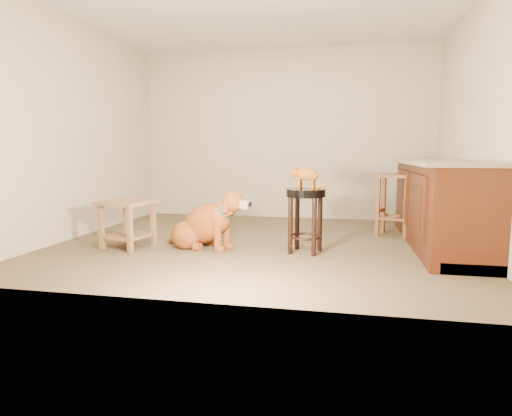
% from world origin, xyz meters
% --- Properties ---
extents(floor, '(4.50, 4.00, 0.01)m').
position_xyz_m(floor, '(0.00, 0.00, 0.00)').
color(floor, brown).
rests_on(floor, ground).
extents(room_shell, '(4.54, 4.04, 2.62)m').
position_xyz_m(room_shell, '(0.00, 0.00, 1.68)').
color(room_shell, beige).
rests_on(room_shell, ground).
extents(cabinet_run, '(0.70, 2.56, 0.94)m').
position_xyz_m(cabinet_run, '(1.94, 0.30, 0.44)').
color(cabinet_run, '#471E0C').
rests_on(cabinet_run, ground).
extents(padded_stool, '(0.40, 0.40, 0.66)m').
position_xyz_m(padded_stool, '(0.54, -0.36, 0.47)').
color(padded_stool, black).
rests_on(padded_stool, ground).
extents(wood_stool, '(0.52, 0.52, 0.76)m').
position_xyz_m(wood_stool, '(1.54, 0.75, 0.40)').
color(wood_stool, brown).
rests_on(wood_stool, ground).
extents(side_table, '(0.59, 0.59, 0.51)m').
position_xyz_m(side_table, '(-1.35, -0.52, 0.34)').
color(side_table, '#89603F').
rests_on(side_table, ground).
extents(golden_retriever, '(1.02, 0.62, 0.68)m').
position_xyz_m(golden_retriever, '(-0.52, -0.38, 0.25)').
color(golden_retriever, brown).
rests_on(golden_retriever, ground).
extents(tabby_kitten, '(0.42, 0.16, 0.26)m').
position_xyz_m(tabby_kitten, '(0.53, -0.35, 0.80)').
color(tabby_kitten, '#9C4D0F').
rests_on(tabby_kitten, padded_stool).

